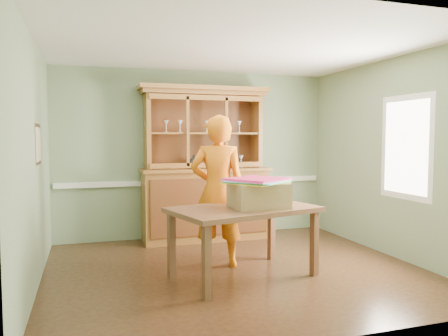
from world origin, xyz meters
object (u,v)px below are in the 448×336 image
object	(u,v)px
dining_table	(244,215)
cardboard_box	(259,195)
china_hutch	(205,186)
person	(218,191)

from	to	relation	value
dining_table	cardboard_box	xyz separation A→B (m)	(0.15, -0.08, 0.24)
cardboard_box	china_hutch	bearing A→B (deg)	92.22
dining_table	cardboard_box	distance (m)	0.30
china_hutch	dining_table	world-z (taller)	china_hutch
dining_table	cardboard_box	bearing A→B (deg)	-40.50
cardboard_box	dining_table	bearing A→B (deg)	154.13
cardboard_box	person	bearing A→B (deg)	117.04
china_hutch	dining_table	distance (m)	2.00
china_hutch	cardboard_box	world-z (taller)	china_hutch
china_hutch	dining_table	size ratio (longest dim) A/B	1.32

